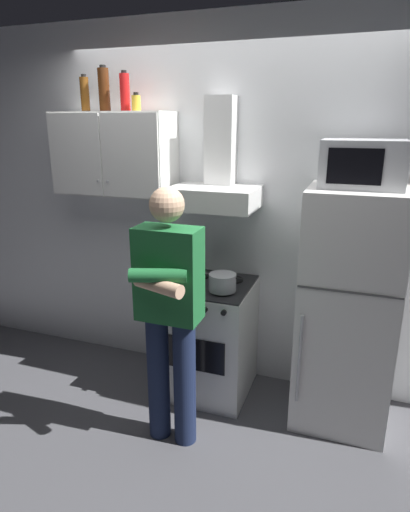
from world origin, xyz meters
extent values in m
plane|color=#4C4C51|center=(0.00, 0.00, 0.00)|extent=(7.00, 7.00, 0.00)
cube|color=white|center=(0.00, 0.60, 1.35)|extent=(4.80, 0.10, 2.70)
cube|color=white|center=(-0.85, 0.38, 1.75)|extent=(0.90, 0.34, 0.60)
cube|color=white|center=(-1.07, 0.20, 1.75)|extent=(0.43, 0.01, 0.58)
cube|color=white|center=(-0.62, 0.20, 1.75)|extent=(0.43, 0.01, 0.58)
sphere|color=#B2B2B7|center=(-0.89, 0.19, 1.57)|extent=(0.02, 0.02, 0.02)
sphere|color=#B2B2B7|center=(-0.81, 0.19, 1.57)|extent=(0.02, 0.02, 0.02)
cube|color=white|center=(-0.05, 0.25, 0.42)|extent=(0.60, 0.60, 0.85)
cube|color=black|center=(-0.05, 0.25, 0.86)|extent=(0.59, 0.59, 0.01)
cube|color=black|center=(-0.05, -0.05, 0.45)|extent=(0.42, 0.01, 0.24)
cylinder|color=black|center=(-0.18, 0.13, 0.87)|extent=(0.16, 0.16, 0.01)
cylinder|color=black|center=(0.08, 0.13, 0.87)|extent=(0.16, 0.16, 0.01)
cylinder|color=black|center=(-0.18, 0.37, 0.87)|extent=(0.16, 0.16, 0.01)
cylinder|color=black|center=(0.08, 0.37, 0.87)|extent=(0.16, 0.16, 0.01)
cylinder|color=black|center=(-0.25, -0.06, 0.80)|extent=(0.04, 0.02, 0.04)
cylinder|color=black|center=(-0.12, -0.06, 0.80)|extent=(0.04, 0.02, 0.04)
cylinder|color=black|center=(0.02, -0.06, 0.80)|extent=(0.04, 0.02, 0.04)
cylinder|color=black|center=(0.15, -0.06, 0.80)|extent=(0.04, 0.02, 0.04)
cube|color=white|center=(-0.05, 0.33, 1.47)|extent=(0.60, 0.44, 0.15)
cube|color=white|center=(-0.05, 0.47, 1.85)|extent=(0.20, 0.16, 0.60)
cube|color=white|center=(0.90, 0.25, 0.80)|extent=(0.60, 0.60, 1.60)
cube|color=#4C4C4C|center=(0.90, -0.05, 1.04)|extent=(0.59, 0.01, 0.01)
cylinder|color=silver|center=(0.65, -0.06, 0.56)|extent=(0.02, 0.02, 0.60)
cube|color=#B7BABF|center=(0.90, 0.27, 1.74)|extent=(0.48, 0.36, 0.28)
cube|color=black|center=(0.86, 0.09, 1.74)|extent=(0.30, 0.01, 0.20)
cylinder|color=#192342|center=(-0.19, -0.35, 0.42)|extent=(0.14, 0.14, 0.85)
cylinder|color=#192342|center=(-0.01, -0.35, 0.42)|extent=(0.14, 0.14, 0.85)
cube|color=#1E6633|center=(-0.10, -0.35, 1.13)|extent=(0.38, 0.20, 0.56)
cylinder|color=#1E6633|center=(-0.10, -0.49, 1.17)|extent=(0.33, 0.17, 0.08)
cylinder|color=#DBAD89|center=(-0.10, -0.49, 1.11)|extent=(0.33, 0.17, 0.08)
sphere|color=#DBAD89|center=(-0.10, -0.35, 1.54)|extent=(0.20, 0.20, 0.20)
cylinder|color=#B7BABF|center=(0.08, 0.13, 0.93)|extent=(0.19, 0.19, 0.12)
cylinder|color=black|center=(-0.04, 0.13, 0.97)|extent=(0.05, 0.01, 0.01)
cylinder|color=black|center=(0.20, 0.13, 0.97)|extent=(0.05, 0.01, 0.01)
cylinder|color=red|center=(-0.74, 0.38, 2.18)|extent=(0.07, 0.07, 0.25)
cylinder|color=black|center=(-0.74, 0.38, 2.31)|extent=(0.04, 0.04, 0.02)
cylinder|color=brown|center=(-1.06, 0.36, 2.17)|extent=(0.06, 0.06, 0.24)
cylinder|color=black|center=(-1.06, 0.36, 2.30)|extent=(0.04, 0.04, 0.02)
cylinder|color=#47230F|center=(-0.91, 0.38, 2.20)|extent=(0.08, 0.08, 0.29)
cylinder|color=black|center=(-0.91, 0.38, 2.35)|extent=(0.04, 0.04, 0.02)
cylinder|color=gold|center=(-0.63, 0.34, 2.10)|extent=(0.06, 0.06, 0.10)
cylinder|color=black|center=(-0.63, 0.34, 2.16)|extent=(0.03, 0.03, 0.02)
camera|label=1|loc=(0.90, -2.53, 1.98)|focal=30.64mm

